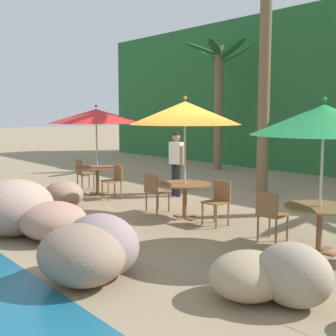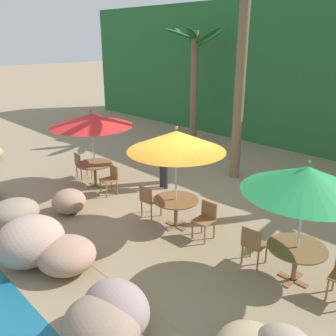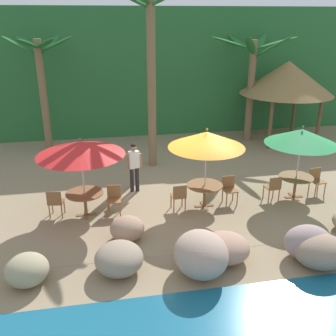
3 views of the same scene
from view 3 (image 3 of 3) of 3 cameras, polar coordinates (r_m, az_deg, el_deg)
name	(u,v)px [view 3 (image 3 of 3)]	position (r m, az deg, el deg)	size (l,w,h in m)	color
ground_plane	(190,205)	(12.23, 3.21, -5.48)	(120.00, 120.00, 0.00)	#937F60
terrace_deck	(190,205)	(12.23, 3.21, -5.46)	(18.00, 5.20, 0.01)	#937F60
foliage_backdrop	(149,71)	(19.91, -2.80, 14.19)	(28.00, 2.40, 6.00)	#286633
rock_seawall	(238,246)	(9.58, 10.37, -11.35)	(17.38, 3.15, 1.09)	#9CA061
umbrella_red	(81,149)	(11.04, -12.86, 2.83)	(2.50, 2.50, 2.42)	silver
dining_table_red	(85,197)	(11.59, -12.26, -4.18)	(1.10, 1.10, 0.74)	brown
chair_red_seaward	(114,197)	(11.62, -8.00, -4.35)	(0.46, 0.47, 0.87)	olive
chair_red_inland	(55,202)	(11.73, -16.39, -4.82)	(0.47, 0.48, 0.87)	olive
umbrella_orange	(207,140)	(11.34, 5.76, 4.22)	(2.29, 2.29, 2.54)	silver
dining_table_orange	(205,188)	(11.91, 5.48, -3.04)	(1.10, 1.10, 0.74)	brown
chair_orange_seaward	(229,188)	(12.31, 9.08, -2.89)	(0.44, 0.45, 0.87)	olive
chair_orange_inland	(179,195)	(11.64, 1.63, -4.10)	(0.44, 0.45, 0.87)	olive
umbrella_green	(302,136)	(12.64, 19.23, 4.44)	(2.25, 2.25, 2.44)	silver
dining_table_green	(296,180)	(13.12, 18.45, -1.72)	(1.10, 1.10, 0.74)	brown
chair_green_seaward	(316,179)	(13.70, 21.16, -1.55)	(0.46, 0.46, 0.87)	olive
chair_green_inland	(273,187)	(12.66, 15.37, -2.72)	(0.45, 0.46, 0.87)	olive
palm_tree_nearest	(41,74)	(17.17, -18.35, 13.09)	(2.91, 2.72, 4.89)	brown
palm_tree_second	(151,52)	(14.46, -2.51, 16.77)	(3.07, 2.77, 6.58)	brown
palm_tree_third	(253,68)	(18.31, 12.49, 14.31)	(3.84, 3.55, 4.87)	brown
palapa_hut	(287,78)	(18.85, 17.30, 12.66)	(4.26, 4.26, 3.70)	brown
waiter_in_white	(134,164)	(12.79, -5.07, 0.57)	(0.52, 0.29, 1.70)	#232328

